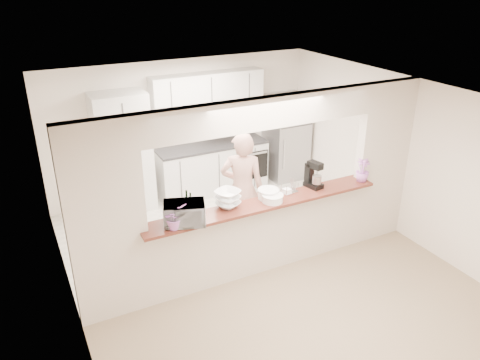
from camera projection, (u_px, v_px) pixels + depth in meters
floor at (261, 269)px, 6.69m from camera, size 6.00×6.00×0.00m
tile_overlay at (217, 221)px, 7.95m from camera, size 5.00×2.90×0.01m
partition at (264, 174)px, 6.08m from camera, size 5.00×0.15×2.50m
bar_counter at (262, 234)px, 6.45m from camera, size 3.40×0.38×1.09m
kitchen_cabinets at (179, 148)px, 8.43m from camera, size 3.15×0.62×2.25m
refrigerator at (286, 137)px, 9.35m from camera, size 0.75×0.70×1.70m
flower_left at (174, 216)px, 5.52m from camera, size 0.36×0.34×0.32m
wine_bottle_a at (187, 206)px, 5.81m from camera, size 0.07×0.07×0.36m
wine_bottle_b at (191, 206)px, 5.84m from camera, size 0.06×0.06×0.31m
toaster_oven at (184, 213)px, 5.63m from camera, size 0.58×0.48×0.27m
serving_bowls at (228, 199)px, 6.03m from camera, size 0.41×0.41×0.23m
plate_stack_a at (268, 194)px, 6.28m from camera, size 0.29×0.29×0.13m
plate_stack_b at (272, 198)px, 6.20m from camera, size 0.29×0.29×0.10m
red_bowl at (273, 193)px, 6.38m from camera, size 0.14×0.14×0.07m
tan_bowl at (267, 198)px, 6.23m from camera, size 0.16×0.16×0.08m
utensil_caddy at (290, 187)px, 6.44m from camera, size 0.24×0.16×0.21m
stand_mixer at (313, 176)px, 6.58m from camera, size 0.22×0.29×0.39m
flower_right at (363, 170)px, 6.76m from camera, size 0.23×0.23×0.35m
person at (242, 190)px, 7.02m from camera, size 0.78×0.69×1.79m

